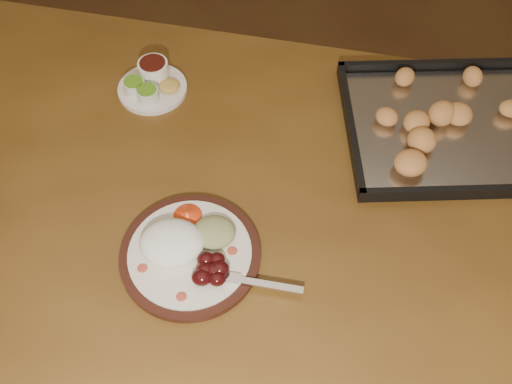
{
  "coord_description": "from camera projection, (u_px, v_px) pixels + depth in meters",
  "views": [
    {
      "loc": [
        0.22,
        -0.61,
        1.61
      ],
      "look_at": [
        0.19,
        -0.03,
        0.77
      ],
      "focal_mm": 40.0,
      "sensor_mm": 36.0,
      "label": 1
    }
  ],
  "objects": [
    {
      "name": "ground",
      "position": [
        192.0,
        332.0,
        1.67
      ],
      "size": [
        4.0,
        4.0,
        0.0
      ],
      "primitive_type": "plane",
      "color": "brown",
      "rests_on": "ground"
    },
    {
      "name": "dining_table",
      "position": [
        250.0,
        232.0,
        1.11
      ],
      "size": [
        1.62,
        1.12,
        0.75
      ],
      "rotation": [
        0.0,
        0.0,
        -0.15
      ],
      "color": "brown",
      "rests_on": "ground"
    },
    {
      "name": "dinner_plate",
      "position": [
        189.0,
        250.0,
        0.96
      ],
      "size": [
        0.31,
        0.24,
        0.06
      ],
      "rotation": [
        0.0,
        0.0,
        -0.43
      ],
      "color": "black",
      "rests_on": "dining_table"
    },
    {
      "name": "condiment_saucer",
      "position": [
        151.0,
        83.0,
        1.18
      ],
      "size": [
        0.14,
        0.14,
        0.05
      ],
      "rotation": [
        0.0,
        0.0,
        -0.29
      ],
      "color": "silver",
      "rests_on": "dining_table"
    },
    {
      "name": "baking_tray",
      "position": [
        463.0,
        124.0,
        1.12
      ],
      "size": [
        0.49,
        0.38,
        0.05
      ],
      "rotation": [
        0.0,
        0.0,
        0.09
      ],
      "color": "black",
      "rests_on": "dining_table"
    }
  ]
}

